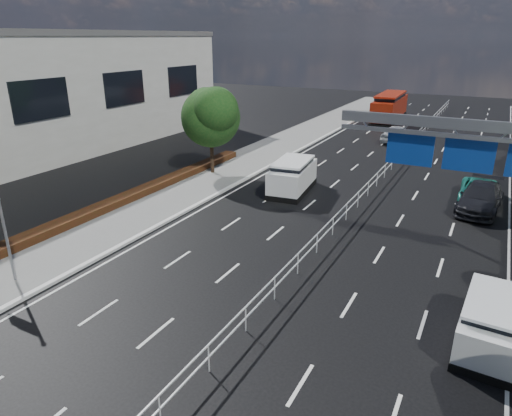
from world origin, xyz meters
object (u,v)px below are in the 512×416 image
at_px(white_minivan, 292,176).
at_px(near_car_silver, 397,134).
at_px(red_bus, 390,106).
at_px(silver_minivan, 491,323).
at_px(parked_car_dark, 480,198).
at_px(overhead_gantry, 490,151).
at_px(near_car_dark, 386,105).
at_px(parked_car_teal, 478,191).

height_order(white_minivan, near_car_silver, white_minivan).
height_order(red_bus, silver_minivan, red_bus).
distance_m(white_minivan, parked_car_dark, 11.75).
relative_size(overhead_gantry, red_bus, 0.91).
xyz_separation_m(near_car_silver, near_car_dark, (-5.53, 19.43, 0.02)).
bearing_deg(parked_car_dark, near_car_dark, 116.01).
bearing_deg(silver_minivan, parked_car_teal, 97.77).
bearing_deg(overhead_gantry, parked_car_teal, 91.28).
height_order(white_minivan, near_car_dark, white_minivan).
bearing_deg(near_car_silver, parked_car_teal, 125.26).
relative_size(red_bus, near_car_dark, 2.16).
bearing_deg(near_car_dark, silver_minivan, 113.05).
height_order(white_minivan, parked_car_teal, white_minivan).
height_order(near_car_dark, parked_car_dark, near_car_dark).
distance_m(near_car_silver, near_car_dark, 20.20).
relative_size(parked_car_teal, parked_car_dark, 0.87).
height_order(parked_car_teal, parked_car_dark, parked_car_dark).
distance_m(red_bus, silver_minivan, 45.66).
relative_size(silver_minivan, parked_car_teal, 0.92).
bearing_deg(red_bus, white_minivan, -91.16).
relative_size(near_car_silver, parked_car_teal, 1.04).
height_order(near_car_silver, silver_minivan, silver_minivan).
bearing_deg(near_car_silver, silver_minivan, 113.90).
distance_m(white_minivan, parked_car_teal, 12.00).
relative_size(red_bus, near_car_silver, 2.27).
xyz_separation_m(red_bus, near_car_silver, (3.52, -12.30, -0.90)).
height_order(near_car_silver, near_car_dark, near_car_dark).
height_order(silver_minivan, parked_car_dark, silver_minivan).
distance_m(overhead_gantry, parked_car_teal, 11.83).
relative_size(near_car_dark, parked_car_dark, 0.96).
bearing_deg(silver_minivan, parked_car_dark, 97.51).
relative_size(white_minivan, near_car_silver, 1.06).
distance_m(overhead_gantry, parked_car_dark, 10.16).
relative_size(overhead_gantry, near_car_dark, 1.96).
bearing_deg(overhead_gantry, near_car_dark, 107.15).
relative_size(silver_minivan, parked_car_dark, 0.80).
height_order(overhead_gantry, red_bus, overhead_gantry).
xyz_separation_m(overhead_gantry, red_bus, (-12.08, 38.51, -3.86)).
relative_size(near_car_dark, parked_car_teal, 1.10).
bearing_deg(white_minivan, overhead_gantry, -37.58).
bearing_deg(near_car_silver, red_bus, -67.04).
relative_size(white_minivan, parked_car_teal, 1.11).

